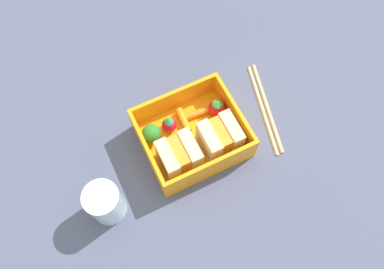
# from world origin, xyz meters

# --- Properties ---
(ground_plane) EXTENTS (1.20, 1.20, 0.02)m
(ground_plane) POSITION_xyz_m (0.00, 0.00, -0.01)
(ground_plane) COLOR #494F69
(bento_tray) EXTENTS (0.17, 0.14, 0.01)m
(bento_tray) POSITION_xyz_m (0.00, 0.00, 0.01)
(bento_tray) COLOR orange
(bento_tray) RESTS_ON ground_plane
(bento_rim) EXTENTS (0.17, 0.14, 0.05)m
(bento_rim) POSITION_xyz_m (0.00, 0.00, 0.04)
(bento_rim) COLOR orange
(bento_rim) RESTS_ON bento_tray
(sandwich_left) EXTENTS (0.06, 0.06, 0.05)m
(sandwich_left) POSITION_xyz_m (-0.04, 0.03, 0.04)
(sandwich_left) COLOR beige
(sandwich_left) RESTS_ON bento_tray
(sandwich_center_left) EXTENTS (0.06, 0.06, 0.05)m
(sandwich_center_left) POSITION_xyz_m (0.04, 0.03, 0.04)
(sandwich_center_left) COLOR beige
(sandwich_center_left) RESTS_ON bento_tray
(strawberry_left) EXTENTS (0.03, 0.03, 0.04)m
(strawberry_left) POSITION_xyz_m (-0.06, -0.03, 0.03)
(strawberry_left) COLOR red
(strawberry_left) RESTS_ON bento_tray
(carrot_stick_far_left) EXTENTS (0.05, 0.02, 0.01)m
(carrot_stick_far_left) POSITION_xyz_m (-0.03, -0.04, 0.02)
(carrot_stick_far_left) COLOR orange
(carrot_stick_far_left) RESTS_ON bento_tray
(carrot_stick_left) EXTENTS (0.02, 0.05, 0.01)m
(carrot_stick_left) POSITION_xyz_m (0.00, -0.03, 0.02)
(carrot_stick_left) COLOR orange
(carrot_stick_left) RESTS_ON bento_tray
(strawberry_far_left) EXTENTS (0.03, 0.03, 0.03)m
(strawberry_far_left) POSITION_xyz_m (0.03, -0.03, 0.03)
(strawberry_far_left) COLOR red
(strawberry_far_left) RESTS_ON bento_tray
(broccoli_floret) EXTENTS (0.03, 0.03, 0.04)m
(broccoli_floret) POSITION_xyz_m (0.06, -0.03, 0.04)
(broccoli_floret) COLOR #82D15A
(broccoli_floret) RESTS_ON bento_tray
(chopstick_pair) EXTENTS (0.06, 0.18, 0.01)m
(chopstick_pair) POSITION_xyz_m (-0.15, -0.00, 0.00)
(chopstick_pair) COLOR tan
(chopstick_pair) RESTS_ON ground_plane
(drinking_glass) EXTENTS (0.05, 0.05, 0.08)m
(drinking_glass) POSITION_xyz_m (0.17, 0.05, 0.04)
(drinking_glass) COLOR silver
(drinking_glass) RESTS_ON ground_plane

